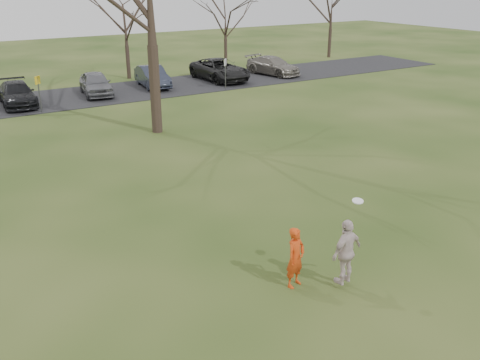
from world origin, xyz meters
The scene contains 12 objects.
ground centered at (0.00, 0.00, 0.00)m, with size 120.00×120.00×0.00m, color #1E380F.
parking_strip centered at (0.00, 25.00, 0.02)m, with size 62.00×6.50×0.04m, color black.
player_defender centered at (-0.64, 0.38, 0.79)m, with size 0.58×0.38×1.58m, color red.
car_3 centered at (-2.78, 24.54, 0.71)m, with size 1.87×4.59×1.33m, color black.
car_4 centered at (2.07, 24.92, 0.77)m, with size 1.72×4.27×1.46m, color slate.
car_5 centered at (6.17, 25.40, 0.75)m, with size 1.49×4.28×1.41m, color #282D3C.
car_6 centered at (11.35, 25.14, 0.81)m, with size 2.54×5.51×1.53m, color black.
car_7 centered at (16.00, 24.97, 0.72)m, with size 1.91×4.69×1.36m, color gray.
catching_play centered at (0.37, -0.32, 0.99)m, with size 1.05×0.58×2.20m.
sign_yellow centered at (-2.00, 22.00, 1.45)m, with size 0.35×0.35×2.08m.
sign_white centered at (10.00, 22.00, 1.45)m, with size 0.35×0.35×2.08m.
small_tree_row centered at (4.38, 30.06, 3.89)m, with size 55.00×5.90×8.50m.
Camera 1 is at (-7.76, -8.52, 7.26)m, focal length 39.34 mm.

